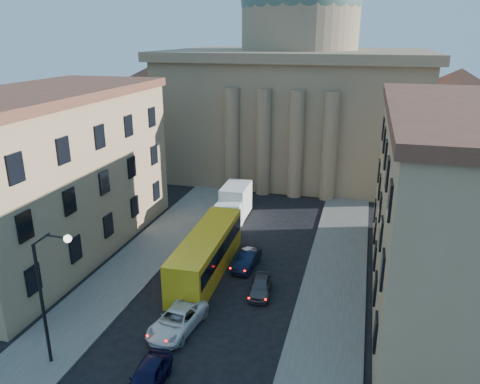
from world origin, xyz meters
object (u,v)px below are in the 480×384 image
(car_left_near, at_px, (148,377))
(city_bus, at_px, (207,252))
(street_lamp, at_px, (48,288))
(box_truck, at_px, (234,205))

(car_left_near, xyz_separation_m, city_bus, (-1.21, 13.74, 1.15))
(street_lamp, xyz_separation_m, city_bus, (4.96, 13.35, -3.38))
(street_lamp, bearing_deg, city_bus, 69.61)
(city_bus, bearing_deg, box_truck, 93.44)
(car_left_near, bearing_deg, box_truck, 90.88)
(car_left_near, bearing_deg, street_lamp, 172.15)
(street_lamp, distance_m, box_truck, 25.94)
(box_truck, bearing_deg, street_lamp, -100.15)
(car_left_near, relative_size, city_bus, 0.35)
(car_left_near, distance_m, box_truck, 25.91)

